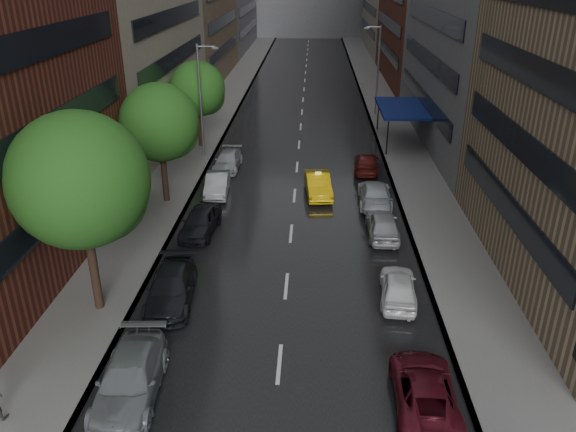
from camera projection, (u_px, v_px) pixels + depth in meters
The scene contains 12 objects.
road at pixel (303, 104), 64.55m from camera, with size 14.00×140.00×0.01m, color black.
sidewalk_left at pixel (225, 102), 64.89m from camera, with size 4.00×140.00×0.15m, color gray.
sidewalk_right at pixel (381, 104), 64.16m from camera, with size 4.00×140.00×0.15m, color gray.
tree_near at pixel (79, 181), 23.59m from camera, with size 5.91×5.91×9.42m.
tree_mid at pixel (159, 123), 35.75m from camera, with size 5.05×5.05×8.04m.
tree_far at pixel (197, 89), 47.29m from camera, with size 4.67×4.67×7.45m.
taxi at pixel (318, 185), 38.88m from camera, with size 1.62×4.63×1.53m, color yellow.
parked_cars_left at pixel (191, 242), 30.94m from camera, with size 2.48×30.47×1.55m.
parked_cars_right at pixel (384, 232), 32.21m from camera, with size 2.38×30.13×1.51m.
street_lamp_left at pixel (201, 99), 44.65m from camera, with size 1.74×0.22×9.00m.
street_lamp_right at pixel (377, 68), 57.68m from camera, with size 1.74×0.22×9.00m.
awning at pixel (402, 108), 49.25m from camera, with size 4.00×8.00×3.12m.
Camera 1 is at (1.16, -14.17, 14.81)m, focal length 35.00 mm.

